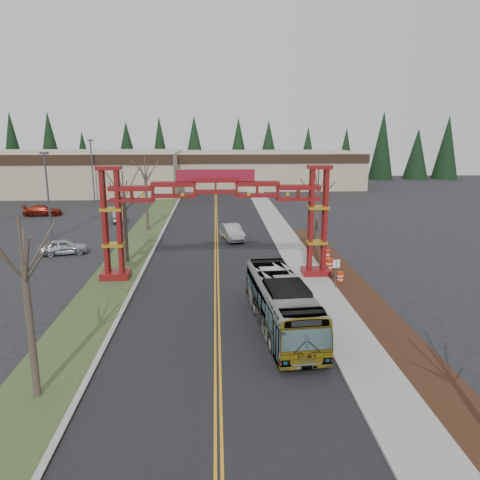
{
  "coord_description": "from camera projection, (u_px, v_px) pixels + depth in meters",
  "views": [
    {
      "loc": [
        0.01,
        -17.8,
        11.58
      ],
      "look_at": [
        1.75,
        15.63,
        3.62
      ],
      "focal_mm": 35.0,
      "sensor_mm": 36.0,
      "label": 1
    }
  ],
  "objects": [
    {
      "name": "gateway_arch",
      "position": [
        216.0,
        203.0,
        36.08
      ],
      "size": [
        18.2,
        1.6,
        8.9
      ],
      "color": "maroon",
      "rests_on": "ground"
    },
    {
      "name": "light_pole_far",
      "position": [
        92.0,
        166.0,
        75.55
      ],
      "size": [
        0.87,
        0.43,
        9.98
      ],
      "color": "#3F3F44",
      "rests_on": "ground"
    },
    {
      "name": "transit_bus",
      "position": [
        282.0,
        304.0,
        27.49
      ],
      "size": [
        3.51,
        11.31,
        3.1
      ],
      "primitive_type": "imported",
      "rotation": [
        0.0,
        0.0,
        0.08
      ],
      "color": "#ABAFB2",
      "rests_on": "ground"
    },
    {
      "name": "bare_tree_median_near",
      "position": [
        24.0,
        267.0,
        19.39
      ],
      "size": [
        3.19,
        3.19,
        8.13
      ],
      "color": "#382D26",
      "rests_on": "ground"
    },
    {
      "name": "landscape_strip",
      "position": [
        375.0,
        312.0,
        30.19
      ],
      "size": [
        2.6,
        50.0,
        0.12
      ],
      "primitive_type": "cube",
      "color": "black",
      "rests_on": "ground"
    },
    {
      "name": "lane_line_left",
      "position": [
        215.0,
        254.0,
        44.25
      ],
      "size": [
        0.12,
        100.0,
        0.01
      ],
      "primitive_type": "cube",
      "color": "orange",
      "rests_on": "road"
    },
    {
      "name": "sidewalk_right",
      "position": [
        296.0,
        253.0,
        44.63
      ],
      "size": [
        2.6,
        110.0,
        0.14
      ],
      "primitive_type": "cube",
      "color": "gray",
      "rests_on": "ground"
    },
    {
      "name": "retail_building_east",
      "position": [
        263.0,
        169.0,
        97.35
      ],
      "size": [
        38.0,
        20.3,
        7.0
      ],
      "color": "#B7A88B",
      "rests_on": "ground"
    },
    {
      "name": "road",
      "position": [
        216.0,
        254.0,
        44.26
      ],
      "size": [
        12.0,
        110.0,
        0.02
      ],
      "primitive_type": "cube",
      "color": "black",
      "rests_on": "ground"
    },
    {
      "name": "barrel_south",
      "position": [
        340.0,
        277.0,
        36.03
      ],
      "size": [
        0.48,
        0.48,
        0.89
      ],
      "color": "red",
      "rests_on": "ground"
    },
    {
      "name": "curb_left",
      "position": [
        151.0,
        255.0,
        43.93
      ],
      "size": [
        0.3,
        110.0,
        0.15
      ],
      "primitive_type": "cube",
      "color": "#9F9F9A",
      "rests_on": "ground"
    },
    {
      "name": "parked_car_mid_a",
      "position": [
        43.0,
        210.0,
        64.04
      ],
      "size": [
        5.22,
        2.49,
        1.47
      ],
      "primitive_type": "imported",
      "rotation": [
        0.0,
        0.0,
        1.66
      ],
      "color": "maroon",
      "rests_on": "ground"
    },
    {
      "name": "grass_median",
      "position": [
        131.0,
        255.0,
        43.85
      ],
      "size": [
        4.0,
        110.0,
        0.08
      ],
      "primitive_type": "cube",
      "color": "#304221",
      "rests_on": "ground"
    },
    {
      "name": "conifer_treeline",
      "position": [
        216.0,
        152.0,
        107.87
      ],
      "size": [
        116.1,
        5.6,
        13.0
      ],
      "color": "black",
      "rests_on": "ground"
    },
    {
      "name": "bare_tree_median_mid",
      "position": [
        124.0,
        198.0,
        40.6
      ],
      "size": [
        3.42,
        3.42,
        8.07
      ],
      "color": "#382D26",
      "rests_on": "ground"
    },
    {
      "name": "curb_right",
      "position": [
        281.0,
        253.0,
        44.55
      ],
      "size": [
        0.3,
        110.0,
        0.15
      ],
      "primitive_type": "cube",
      "color": "#9F9F9A",
      "rests_on": "ground"
    },
    {
      "name": "lane_line_right",
      "position": [
        218.0,
        254.0,
        44.26
      ],
      "size": [
        0.12,
        100.0,
        0.01
      ],
      "primitive_type": "cube",
      "color": "orange",
      "rests_on": "road"
    },
    {
      "name": "street_sign",
      "position": [
        336.0,
        268.0,
        34.37
      ],
      "size": [
        0.51,
        0.08,
        2.26
      ],
      "color": "#3F3F44",
      "rests_on": "ground"
    },
    {
      "name": "silver_sedan",
      "position": [
        232.0,
        232.0,
        50.06
      ],
      "size": [
        2.81,
        5.29,
        1.66
      ],
      "primitive_type": "imported",
      "rotation": [
        0.0,
        0.0,
        0.22
      ],
      "color": "#A5A8AD",
      "rests_on": "ground"
    },
    {
      "name": "barrel_north",
      "position": [
        326.0,
        256.0,
        41.74
      ],
      "size": [
        0.59,
        0.59,
        1.09
      ],
      "color": "red",
      "rests_on": "ground"
    },
    {
      "name": "light_pole_near",
      "position": [
        48.0,
        189.0,
        49.29
      ],
      "size": [
        0.81,
        0.4,
        9.28
      ],
      "color": "#3F3F44",
      "rests_on": "ground"
    },
    {
      "name": "bare_tree_right_far",
      "position": [
        318.0,
        190.0,
        45.64
      ],
      "size": [
        3.49,
        3.49,
        8.17
      ],
      "color": "#382D26",
      "rests_on": "ground"
    },
    {
      "name": "bare_tree_median_far",
      "position": [
        145.0,
        175.0,
        53.31
      ],
      "size": [
        3.39,
        3.39,
        8.72
      ],
      "color": "#382D26",
      "rests_on": "ground"
    },
    {
      "name": "parked_car_near_a",
      "position": [
        64.0,
        247.0,
        44.22
      ],
      "size": [
        4.57,
        2.7,
        1.46
      ],
      "primitive_type": "imported",
      "rotation": [
        0.0,
        0.0,
        1.82
      ],
      "color": "#B1B5B9",
      "rests_on": "ground"
    },
    {
      "name": "barrel_mid",
      "position": [
        329.0,
        265.0,
        38.95
      ],
      "size": [
        0.58,
        0.58,
        1.07
      ],
      "color": "red",
      "rests_on": "ground"
    },
    {
      "name": "ground",
      "position": [
        218.0,
        407.0,
        19.97
      ],
      "size": [
        200.0,
        200.0,
        0.0
      ],
      "primitive_type": "plane",
      "color": "black",
      "rests_on": "ground"
    },
    {
      "name": "parked_car_far_a",
      "position": [
        118.0,
        216.0,
        59.79
      ],
      "size": [
        2.48,
        4.44,
        1.39
      ],
      "primitive_type": "imported",
      "rotation": [
        0.0,
        0.0,
        3.39
      ],
      "color": "gray",
      "rests_on": "ground"
    },
    {
      "name": "retail_building_west",
      "position": [
        55.0,
        172.0,
        87.5
      ],
      "size": [
        46.0,
        22.3,
        7.5
      ],
      "color": "#B7A88B",
      "rests_on": "ground"
    }
  ]
}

